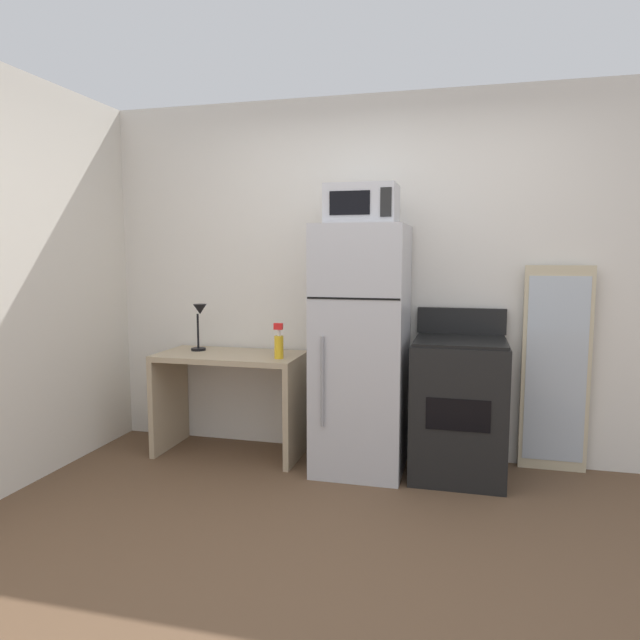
% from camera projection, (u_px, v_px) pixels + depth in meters
% --- Properties ---
extents(ground_plane, '(12.00, 12.00, 0.00)m').
position_uv_depth(ground_plane, '(340.00, 569.00, 2.70)').
color(ground_plane, brown).
extents(wall_back_white, '(5.00, 0.10, 2.60)m').
position_uv_depth(wall_back_white, '(390.00, 278.00, 4.18)').
color(wall_back_white, silver).
rests_on(wall_back_white, ground).
extents(desk, '(1.05, 0.54, 0.75)m').
position_uv_depth(desk, '(231.00, 385.00, 4.22)').
color(desk, tan).
rests_on(desk, ground).
extents(desk_lamp, '(0.14, 0.12, 0.35)m').
position_uv_depth(desk_lamp, '(199.00, 319.00, 4.29)').
color(desk_lamp, black).
rests_on(desk_lamp, desk).
extents(spray_bottle, '(0.06, 0.06, 0.25)m').
position_uv_depth(spray_bottle, '(279.00, 344.00, 3.98)').
color(spray_bottle, yellow).
rests_on(spray_bottle, desk).
extents(refrigerator, '(0.60, 0.66, 1.67)m').
position_uv_depth(refrigerator, '(362.00, 349.00, 3.90)').
color(refrigerator, '#B7B7BC').
rests_on(refrigerator, ground).
extents(microwave, '(0.46, 0.35, 0.26)m').
position_uv_depth(microwave, '(362.00, 205.00, 3.77)').
color(microwave, '#B7B7BC').
rests_on(microwave, refrigerator).
extents(oven_range, '(0.61, 0.61, 1.10)m').
position_uv_depth(oven_range, '(459.00, 407.00, 3.80)').
color(oven_range, black).
rests_on(oven_range, ground).
extents(leaning_mirror, '(0.44, 0.03, 1.40)m').
position_uv_depth(leaning_mirror, '(556.00, 369.00, 3.86)').
color(leaning_mirror, '#C6B793').
rests_on(leaning_mirror, ground).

